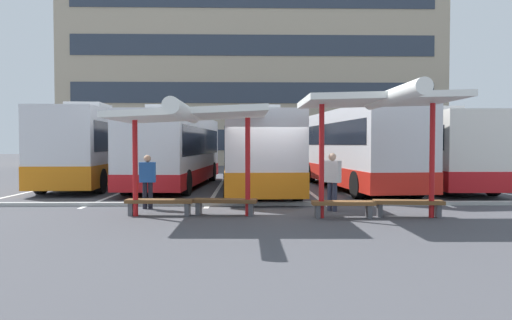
# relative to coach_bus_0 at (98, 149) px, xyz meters

# --- Properties ---
(ground_plane) EXTENTS (160.00, 160.00, 0.00)m
(ground_plane) POSITION_rel_coach_bus_0_xyz_m (7.78, -8.16, -1.75)
(ground_plane) COLOR #47474C
(terminal_building) EXTENTS (36.07, 14.35, 24.34)m
(terminal_building) POSITION_rel_coach_bus_0_xyz_m (7.80, 27.25, 9.05)
(terminal_building) COLOR tan
(terminal_building) RESTS_ON ground
(coach_bus_0) EXTENTS (2.92, 11.07, 3.78)m
(coach_bus_0) POSITION_rel_coach_bus_0_xyz_m (0.00, 0.00, 0.00)
(coach_bus_0) COLOR silver
(coach_bus_0) RESTS_ON ground
(coach_bus_1) EXTENTS (3.25, 10.63, 3.61)m
(coach_bus_1) POSITION_rel_coach_bus_0_xyz_m (3.86, -0.91, -0.06)
(coach_bus_1) COLOR silver
(coach_bus_1) RESTS_ON ground
(coach_bus_2) EXTENTS (3.12, 11.38, 3.46)m
(coach_bus_2) POSITION_rel_coach_bus_0_xyz_m (7.49, -2.55, -0.17)
(coach_bus_2) COLOR silver
(coach_bus_2) RESTS_ON ground
(coach_bus_3) EXTENTS (3.52, 10.68, 3.78)m
(coach_bus_3) POSITION_rel_coach_bus_0_xyz_m (11.92, -1.95, 0.01)
(coach_bus_3) COLOR silver
(coach_bus_3) RESTS_ON ground
(coach_bus_4) EXTENTS (2.72, 11.57, 3.57)m
(coach_bus_4) POSITION_rel_coach_bus_0_xyz_m (15.48, -0.73, -0.09)
(coach_bus_4) COLOR silver
(coach_bus_4) RESTS_ON ground
(lane_stripe_0) EXTENTS (0.16, 14.00, 0.01)m
(lane_stripe_0) POSITION_rel_coach_bus_0_xyz_m (-1.86, -1.20, -1.75)
(lane_stripe_0) COLOR white
(lane_stripe_0) RESTS_ON ground
(lane_stripe_1) EXTENTS (0.16, 14.00, 0.01)m
(lane_stripe_1) POSITION_rel_coach_bus_0_xyz_m (2.00, -1.20, -1.75)
(lane_stripe_1) COLOR white
(lane_stripe_1) RESTS_ON ground
(lane_stripe_2) EXTENTS (0.16, 14.00, 0.01)m
(lane_stripe_2) POSITION_rel_coach_bus_0_xyz_m (5.85, -1.20, -1.75)
(lane_stripe_2) COLOR white
(lane_stripe_2) RESTS_ON ground
(lane_stripe_3) EXTENTS (0.16, 14.00, 0.01)m
(lane_stripe_3) POSITION_rel_coach_bus_0_xyz_m (9.70, -1.20, -1.75)
(lane_stripe_3) COLOR white
(lane_stripe_3) RESTS_ON ground
(lane_stripe_4) EXTENTS (0.16, 14.00, 0.01)m
(lane_stripe_4) POSITION_rel_coach_bus_0_xyz_m (13.56, -1.20, -1.75)
(lane_stripe_4) COLOR white
(lane_stripe_4) RESTS_ON ground
(lane_stripe_5) EXTENTS (0.16, 14.00, 0.01)m
(lane_stripe_5) POSITION_rel_coach_bus_0_xyz_m (17.41, -1.20, -1.75)
(lane_stripe_5) COLOR white
(lane_stripe_5) RESTS_ON ground
(waiting_shelter_0) EXTENTS (4.08, 5.12, 2.95)m
(waiting_shelter_0) POSITION_rel_coach_bus_0_xyz_m (5.60, -9.94, 0.96)
(waiting_shelter_0) COLOR red
(waiting_shelter_0) RESTS_ON ground
(bench_0) EXTENTS (1.87, 0.51, 0.45)m
(bench_0) POSITION_rel_coach_bus_0_xyz_m (4.70, -9.56, -1.41)
(bench_0) COLOR brown
(bench_0) RESTS_ON ground
(bench_1) EXTENTS (1.81, 0.64, 0.45)m
(bench_1) POSITION_rel_coach_bus_0_xyz_m (6.50, -9.53, -1.41)
(bench_1) COLOR brown
(bench_1) RESTS_ON ground
(waiting_shelter_1) EXTENTS (3.97, 4.68, 3.29)m
(waiting_shelter_1) POSITION_rel_coach_bus_0_xyz_m (10.59, -10.34, 1.31)
(waiting_shelter_1) COLOR red
(waiting_shelter_1) RESTS_ON ground
(bench_2) EXTENTS (1.68, 0.49, 0.45)m
(bench_2) POSITION_rel_coach_bus_0_xyz_m (9.69, -10.08, -1.41)
(bench_2) COLOR brown
(bench_2) RESTS_ON ground
(bench_3) EXTENTS (1.88, 0.61, 0.45)m
(bench_3) POSITION_rel_coach_bus_0_xyz_m (11.49, -9.95, -1.41)
(bench_3) COLOR brown
(bench_3) RESTS_ON ground
(platform_kerb) EXTENTS (44.00, 0.24, 0.12)m
(platform_kerb) POSITION_rel_coach_bus_0_xyz_m (7.78, -7.56, -1.69)
(platform_kerb) COLOR #ADADA8
(platform_kerb) RESTS_ON ground
(waiting_passenger_0) EXTENTS (0.51, 0.50, 1.71)m
(waiting_passenger_0) POSITION_rel_coach_bus_0_xyz_m (9.62, -8.83, -0.75)
(waiting_passenger_0) COLOR #33384C
(waiting_passenger_0) RESTS_ON ground
(waiting_passenger_1) EXTENTS (0.48, 0.24, 1.64)m
(waiting_passenger_1) POSITION_rel_coach_bus_0_xyz_m (4.09, -8.23, -0.80)
(waiting_passenger_1) COLOR black
(waiting_passenger_1) RESTS_ON ground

